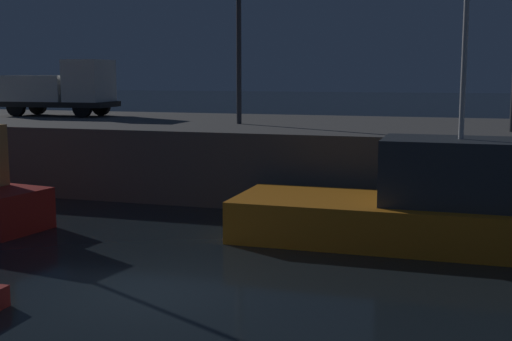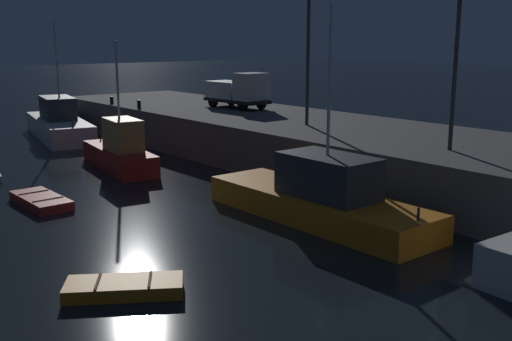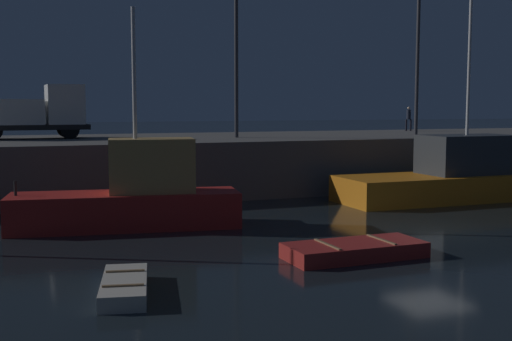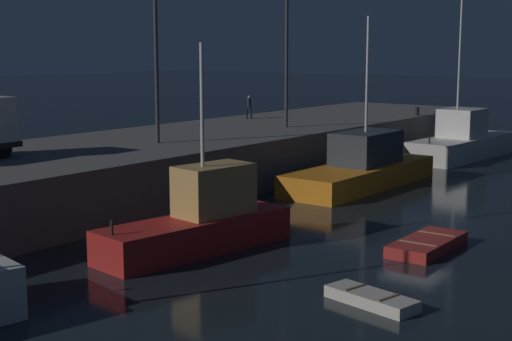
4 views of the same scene
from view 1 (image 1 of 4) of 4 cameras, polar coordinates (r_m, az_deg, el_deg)
The scene contains 5 objects.
ground_plane at distance 14.92m, azimuth -8.72°, elevation -10.09°, with size 320.00×320.00×0.00m, color black.
pier_quay at distance 27.92m, azimuth 4.21°, elevation 1.31°, with size 58.54×10.73×2.65m.
fishing_boat_white at distance 19.00m, azimuth 15.65°, elevation -3.16°, with size 11.27×3.36×9.07m.
lamp_post_west at distance 27.35m, azimuth -1.47°, elevation 13.63°, with size 0.44×0.44×7.87m.
utility_truck at distance 33.60m, azimuth -16.06°, elevation 6.66°, with size 5.53×2.31×2.65m.
Camera 1 is at (6.31, -12.69, 4.65)m, focal length 47.38 mm.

